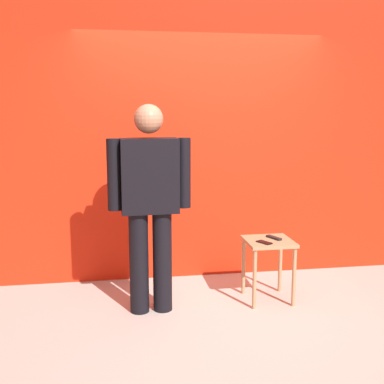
% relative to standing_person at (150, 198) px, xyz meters
% --- Properties ---
extents(ground_plane, '(12.00, 12.00, 0.00)m').
position_rel_standing_person_xyz_m(ground_plane, '(0.60, -0.35, -1.01)').
color(ground_plane, '#B7B2A8').
extents(back_wall_red, '(6.36, 0.12, 2.98)m').
position_rel_standing_person_xyz_m(back_wall_red, '(0.60, 0.89, 0.48)').
color(back_wall_red, red).
rests_on(back_wall_red, ground_plane).
extents(standing_person, '(0.71, 0.26, 1.80)m').
position_rel_standing_person_xyz_m(standing_person, '(0.00, 0.00, 0.00)').
color(standing_person, black).
rests_on(standing_person, ground_plane).
extents(side_table, '(0.43, 0.43, 0.57)m').
position_rel_standing_person_xyz_m(side_table, '(1.09, 0.07, -0.55)').
color(side_table, tan).
rests_on(side_table, ground_plane).
extents(cell_phone, '(0.13, 0.16, 0.01)m').
position_rel_standing_person_xyz_m(cell_phone, '(1.02, -0.02, -0.43)').
color(cell_phone, black).
rests_on(cell_phone, side_table).
extents(tv_remote, '(0.11, 0.17, 0.02)m').
position_rel_standing_person_xyz_m(tv_remote, '(1.15, 0.11, -0.42)').
color(tv_remote, black).
rests_on(tv_remote, side_table).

